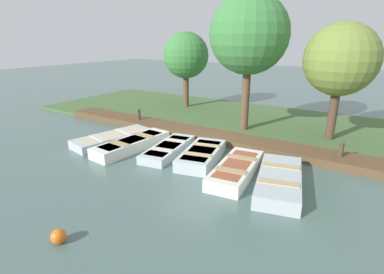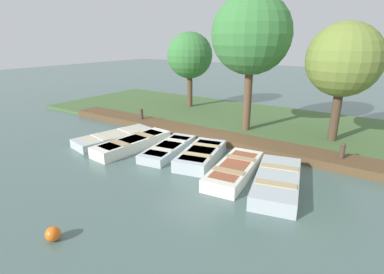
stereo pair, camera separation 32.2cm
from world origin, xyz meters
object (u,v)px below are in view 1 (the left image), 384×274
buoy (59,236)px  park_tree_left (249,35)px  rowboat_4 (236,169)px  rowboat_1 (132,144)px  rowboat_5 (279,180)px  park_tree_far_left (186,56)px  park_tree_center (341,60)px  rowboat_0 (113,138)px  rowboat_3 (202,155)px  mooring_post_near (139,117)px  mooring_post_far (341,153)px  rowboat_2 (169,149)px

buoy → park_tree_left: park_tree_left is taller
rowboat_4 → buoy: size_ratio=9.51×
rowboat_1 → park_tree_left: size_ratio=0.57×
rowboat_5 → buoy: (5.11, -3.22, -0.05)m
park_tree_far_left → park_tree_center: size_ratio=0.95×
rowboat_0 → rowboat_3: size_ratio=1.24×
rowboat_3 → mooring_post_near: (-2.31, -5.08, 0.21)m
rowboat_3 → park_tree_far_left: park_tree_far_left is taller
rowboat_5 → mooring_post_far: size_ratio=3.94×
mooring_post_near → rowboat_5: bearing=70.8°
rowboat_2 → park_tree_left: bearing=151.9°
rowboat_0 → rowboat_4: size_ratio=1.13×
rowboat_0 → rowboat_1: size_ratio=1.02×
mooring_post_far → park_tree_left: (-1.75, -4.36, 3.92)m
rowboat_4 → park_tree_center: size_ratio=0.64×
rowboat_4 → buoy: rowboat_4 is taller
rowboat_4 → mooring_post_near: mooring_post_near is taller
rowboat_0 → rowboat_5: size_ratio=1.06×
buoy → park_tree_far_left: park_tree_far_left is taller
rowboat_3 → rowboat_5: size_ratio=0.86×
rowboat_4 → mooring_post_near: size_ratio=3.69×
rowboat_1 → mooring_post_far: 7.71m
rowboat_2 → mooring_post_near: (-2.34, -3.61, 0.26)m
rowboat_0 → park_tree_left: (-4.36, 4.10, 4.17)m
rowboat_1 → rowboat_2: bearing=113.0°
rowboat_0 → rowboat_3: (-0.29, 4.22, 0.04)m
rowboat_0 → rowboat_2: bearing=107.1°
rowboat_4 → rowboat_1: bearing=-96.6°
rowboat_5 → park_tree_left: (-4.56, -3.09, 4.13)m
park_tree_center → rowboat_4: bearing=-20.9°
rowboat_5 → rowboat_0: bearing=-105.5°
rowboat_2 → mooring_post_far: bearing=102.6°
rowboat_1 → park_tree_left: (-4.57, 2.82, 4.13)m
rowboat_4 → mooring_post_far: bearing=128.9°
park_tree_left → rowboat_1: bearing=-31.7°
mooring_post_far → park_tree_far_left: park_tree_far_left is taller
rowboat_2 → park_tree_center: (-4.69, 5.00, 3.23)m
park_tree_left → buoy: bearing=-0.8°
mooring_post_far → rowboat_3: bearing=-61.4°
rowboat_0 → park_tree_far_left: (-7.02, -0.93, 3.04)m
rowboat_5 → mooring_post_near: 8.54m
rowboat_3 → rowboat_5: (0.50, 2.97, -0.00)m
rowboat_5 → park_tree_center: size_ratio=0.69×
rowboat_0 → buoy: 6.64m
park_tree_left → park_tree_far_left: bearing=-117.9°
mooring_post_far → park_tree_center: 3.86m
rowboat_3 → park_tree_center: 6.66m
park_tree_left → rowboat_2: bearing=-18.4°
rowboat_1 → rowboat_4: rowboat_1 is taller
rowboat_3 → mooring_post_near: size_ratio=3.37×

